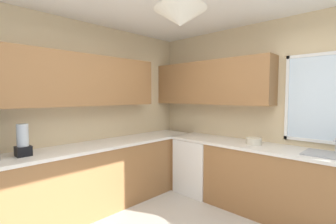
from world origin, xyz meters
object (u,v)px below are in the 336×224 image
(sink_assembly, at_px, (334,155))
(bowl, at_px, (254,141))
(dishwasher, at_px, (198,165))
(blender_appliance, at_px, (23,142))

(sink_assembly, distance_m, bowl, 0.93)
(dishwasher, height_order, blender_appliance, blender_appliance)
(bowl, bearing_deg, sink_assembly, 0.40)
(dishwasher, height_order, sink_assembly, sink_assembly)
(sink_assembly, distance_m, blender_appliance, 3.48)
(blender_appliance, bearing_deg, sink_assembly, 43.86)
(dishwasher, bearing_deg, bowl, 1.86)
(dishwasher, relative_size, sink_assembly, 1.47)
(sink_assembly, bearing_deg, blender_appliance, -136.14)
(dishwasher, relative_size, blender_appliance, 2.42)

